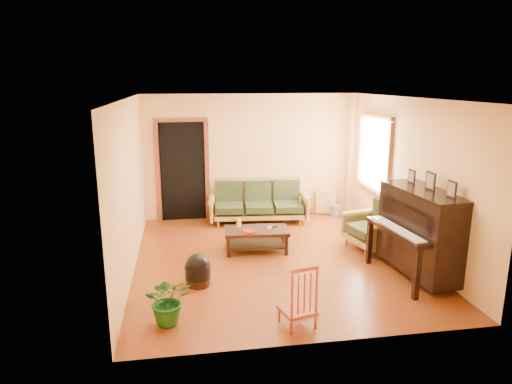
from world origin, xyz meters
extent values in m
plane|color=#5E250C|center=(0.00, 0.00, 0.00)|extent=(5.00, 5.00, 0.00)
cube|color=black|center=(-1.45, 2.48, 1.02)|extent=(1.08, 0.16, 2.05)
cube|color=white|center=(2.21, 1.30, 1.50)|extent=(0.12, 1.36, 1.46)
cube|color=olive|center=(0.07, 2.06, 0.43)|extent=(2.08, 1.02, 0.86)
cube|color=black|center=(-0.25, 0.41, 0.20)|extent=(1.12, 0.67, 0.39)
cube|color=olive|center=(1.75, 0.21, 0.44)|extent=(1.01, 1.04, 0.88)
cube|color=black|center=(2.00, -1.01, 0.67)|extent=(1.03, 1.59, 1.33)
cylinder|color=black|center=(-1.29, -0.78, 0.18)|extent=(0.39, 0.39, 0.35)
cube|color=maroon|center=(-0.16, -2.09, 0.40)|extent=(0.46, 0.49, 0.80)
cube|color=gold|center=(1.61, 2.35, 0.28)|extent=(0.43, 0.19, 0.57)
cylinder|color=#2E4D8B|center=(1.78, 2.18, 0.12)|extent=(0.24, 0.24, 0.24)
imported|color=#185719|center=(-1.68, -1.79, 0.31)|extent=(0.60, 0.54, 0.61)
imported|color=maroon|center=(-0.48, 0.27, 0.40)|extent=(0.24, 0.28, 0.02)
cylinder|color=silver|center=(-0.52, 0.60, 0.46)|extent=(0.10, 0.10, 0.13)
cylinder|color=silver|center=(-0.03, 0.33, 0.42)|extent=(0.09, 0.09, 0.06)
cube|color=black|center=(0.06, 0.46, 0.40)|extent=(0.17, 0.10, 0.02)
camera|label=1|loc=(-1.45, -6.89, 2.87)|focal=32.00mm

